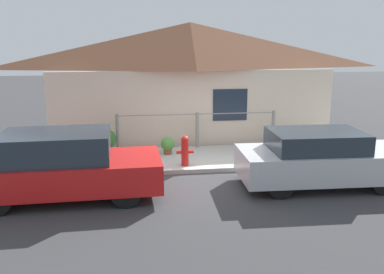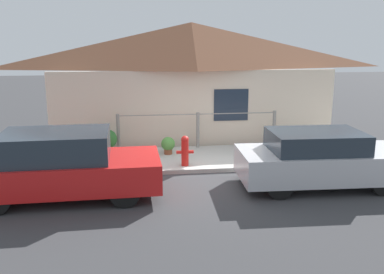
{
  "view_description": "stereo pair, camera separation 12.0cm",
  "coord_description": "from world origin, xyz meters",
  "views": [
    {
      "loc": [
        -1.88,
        -10.37,
        3.44
      ],
      "look_at": [
        -0.42,
        0.3,
        0.9
      ],
      "focal_mm": 40.0,
      "sensor_mm": 36.0,
      "label": 1
    },
    {
      "loc": [
        -1.76,
        -10.39,
        3.44
      ],
      "look_at": [
        -0.42,
        0.3,
        0.9
      ],
      "focal_mm": 40.0,
      "sensor_mm": 36.0,
      "label": 2
    }
  ],
  "objects": [
    {
      "name": "car_left",
      "position": [
        -3.44,
        -1.28,
        0.73
      ],
      "size": [
        4.12,
        1.85,
        1.47
      ],
      "rotation": [
        0.0,
        0.0,
        0.03
      ],
      "color": "red",
      "rests_on": "ground_plane"
    },
    {
      "name": "fence",
      "position": [
        0.0,
        2.23,
        0.71
      ],
      "size": [
        4.9,
        0.1,
        1.09
      ],
      "color": "gray",
      "rests_on": "sidewalk"
    },
    {
      "name": "potted_plant_by_fence",
      "position": [
        -2.7,
        1.88,
        0.51
      ],
      "size": [
        0.56,
        0.56,
        0.71
      ],
      "color": "#9E5638",
      "rests_on": "sidewalk"
    },
    {
      "name": "house",
      "position": [
        0.0,
        3.75,
        3.0
      ],
      "size": [
        9.41,
        2.23,
        3.89
      ],
      "color": "beige",
      "rests_on": "ground_plane"
    },
    {
      "name": "ground_plane",
      "position": [
        0.0,
        0.0,
        0.0
      ],
      "size": [
        60.0,
        60.0,
        0.0
      ],
      "primitive_type": "plane",
      "color": "#38383A"
    },
    {
      "name": "car_right",
      "position": [
        2.37,
        -1.28,
        0.66
      ],
      "size": [
        3.85,
        1.76,
        1.32
      ],
      "rotation": [
        0.0,
        0.0,
        -0.03
      ],
      "color": "#B7B7BC",
      "rests_on": "ground_plane"
    },
    {
      "name": "fire_hydrant",
      "position": [
        -0.6,
        0.4,
        0.53
      ],
      "size": [
        0.46,
        0.2,
        0.8
      ],
      "color": "red",
      "rests_on": "sidewalk"
    },
    {
      "name": "sidewalk",
      "position": [
        0.0,
        1.19,
        0.06
      ],
      "size": [
        24.0,
        2.38,
        0.11
      ],
      "color": "#B2AFA8",
      "rests_on": "ground_plane"
    },
    {
      "name": "potted_plant_near_hydrant",
      "position": [
        -0.96,
        1.57,
        0.39
      ],
      "size": [
        0.4,
        0.4,
        0.5
      ],
      "color": "brown",
      "rests_on": "sidewalk"
    }
  ]
}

